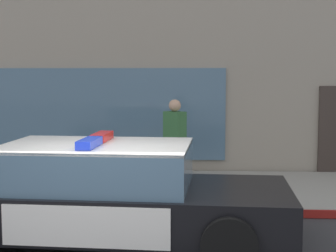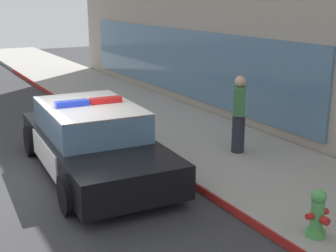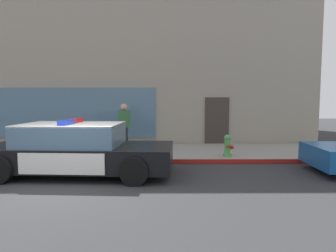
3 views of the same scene
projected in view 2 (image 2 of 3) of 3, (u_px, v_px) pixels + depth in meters
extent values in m
plane|color=#303033|center=(52.00, 181.00, 9.04)|extent=(48.00, 48.00, 0.00)
cube|color=gray|center=(214.00, 147.00, 10.86)|extent=(48.00, 3.29, 0.15)
cube|color=maroon|center=(151.00, 158.00, 10.07)|extent=(28.80, 0.04, 0.14)
cube|color=slate|center=(175.00, 61.00, 15.19)|extent=(13.02, 0.08, 2.10)
cube|color=black|center=(94.00, 149.00, 9.38)|extent=(5.06, 2.21, 0.60)
cube|color=silver|center=(121.00, 166.00, 7.96)|extent=(1.79, 1.99, 0.05)
cube|color=silver|center=(71.00, 121.00, 10.83)|extent=(1.49, 1.97, 0.05)
cube|color=silver|center=(137.00, 141.00, 9.88)|extent=(2.08, 0.14, 0.51)
cube|color=silver|center=(44.00, 154.00, 9.04)|extent=(2.08, 0.14, 0.51)
cube|color=yellow|center=(137.00, 141.00, 9.89)|extent=(0.22, 0.02, 0.26)
cube|color=slate|center=(90.00, 119.00, 9.39)|extent=(2.67, 1.88, 0.60)
cube|color=silver|center=(89.00, 106.00, 9.32)|extent=(2.67, 1.88, 0.04)
cube|color=red|center=(105.00, 100.00, 9.44)|extent=(0.24, 0.67, 0.11)
cube|color=blue|center=(72.00, 103.00, 9.14)|extent=(0.24, 0.67, 0.11)
cylinder|color=black|center=(173.00, 175.00, 8.42)|extent=(0.69, 0.26, 0.68)
cylinder|color=black|center=(68.00, 194.00, 7.59)|extent=(0.69, 0.26, 0.68)
cylinder|color=black|center=(112.00, 130.00, 11.25)|extent=(0.69, 0.26, 0.68)
cylinder|color=black|center=(31.00, 141.00, 10.42)|extent=(0.69, 0.26, 0.68)
cylinder|color=#4C994C|center=(315.00, 233.00, 6.64)|extent=(0.28, 0.28, 0.10)
cylinder|color=#4C994C|center=(317.00, 215.00, 6.57)|extent=(0.19, 0.19, 0.45)
sphere|color=#4C994C|center=(319.00, 197.00, 6.49)|extent=(0.22, 0.22, 0.22)
cylinder|color=#B21E19|center=(319.00, 192.00, 6.47)|extent=(0.06, 0.06, 0.05)
cylinder|color=#B21E19|center=(310.00, 216.00, 6.49)|extent=(0.09, 0.10, 0.09)
cylinder|color=#B21E19|center=(324.00, 212.00, 6.63)|extent=(0.09, 0.10, 0.09)
cylinder|color=#B21E19|center=(325.00, 221.00, 6.44)|extent=(0.10, 0.12, 0.12)
cylinder|color=#23232D|center=(238.00, 133.00, 10.16)|extent=(0.28, 0.28, 0.85)
cube|color=#336638|center=(240.00, 101.00, 9.96)|extent=(0.47, 0.45, 0.62)
sphere|color=tan|center=(240.00, 81.00, 9.84)|extent=(0.24, 0.24, 0.24)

